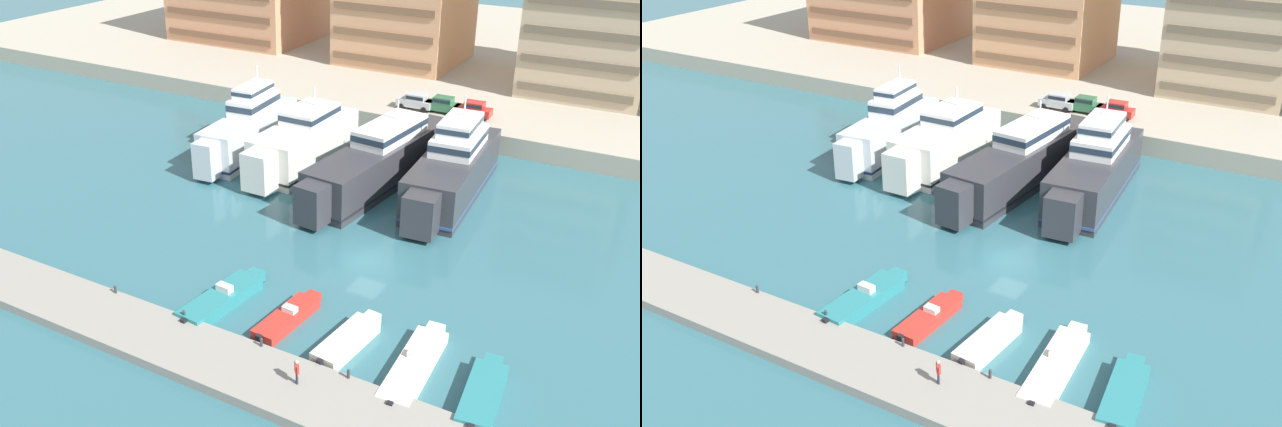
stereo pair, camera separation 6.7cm
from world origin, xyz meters
TOP-DOWN VIEW (x-y plane):
  - ground_plane at (0.00, 0.00)m, footprint 400.00×400.00m
  - quay_promenade at (0.00, 61.29)m, footprint 180.00×70.00m
  - pier_dock at (0.00, -15.97)m, footprint 120.00×4.91m
  - yacht_silver_far_left at (-20.55, 13.81)m, footprint 5.02×17.31m
  - yacht_ivory_left at (-13.92, 13.63)m, footprint 5.06×16.88m
  - yacht_charcoal_mid_left at (-5.36, 13.37)m, footprint 6.49×23.19m
  - yacht_charcoal_center_left at (1.40, 14.36)m, footprint 6.12×19.77m
  - motorboat_teal_far_left at (-6.06, -10.40)m, footprint 2.66×8.02m
  - motorboat_red_left at (-1.00, -9.93)m, footprint 2.14×6.64m
  - motorboat_cream_mid_left at (3.72, -10.35)m, footprint 2.35×6.53m
  - motorboat_cream_center_left at (8.32, -10.42)m, footprint 2.49×8.80m
  - motorboat_teal_center at (12.75, -10.99)m, footprint 2.60×6.85m
  - car_silver_far_left at (-8.81, 30.06)m, footprint 4.13×1.98m
  - car_green_left at (-5.74, 30.40)m, footprint 4.11×1.95m
  - car_red_mid_left at (-2.14, 30.43)m, footprint 4.16×2.04m
  - apartment_block_mid_left at (6.49, 48.76)m, footprint 14.30×18.19m
  - pedestrian_near_edge at (3.20, -15.65)m, footprint 0.45×0.50m
  - bollard_west at (-12.72, -13.77)m, footprint 0.20×0.20m
  - bollard_west_mid at (-6.63, -13.77)m, footprint 0.20×0.20m
  - bollard_east_mid at (-0.54, -13.77)m, footprint 0.20×0.20m
  - bollard_east at (5.56, -13.77)m, footprint 0.20×0.20m

SIDE VIEW (x-z plane):
  - ground_plane at x=0.00m, z-range 0.00..0.00m
  - pier_dock at x=0.00m, z-range 0.00..0.68m
  - motorboat_red_left at x=-1.00m, z-range -0.16..0.90m
  - motorboat_cream_center_left at x=8.32m, z-range -0.18..0.93m
  - motorboat_teal_center at x=12.75m, z-range -0.01..0.88m
  - motorboat_cream_mid_left at x=3.72m, z-range 0.00..0.90m
  - motorboat_teal_far_left at x=-6.06m, z-range -0.23..1.20m
  - bollard_west at x=-12.72m, z-range 0.70..1.31m
  - bollard_west_mid at x=-6.63m, z-range 0.70..1.31m
  - bollard_east_mid at x=-0.54m, z-range 0.70..1.31m
  - bollard_east at x=5.56m, z-range 0.70..1.31m
  - quay_promenade at x=0.00m, z-range 0.00..2.12m
  - pedestrian_near_edge at x=3.20m, z-range 0.83..2.46m
  - yacht_charcoal_mid_left at x=-5.36m, z-range -1.36..6.12m
  - yacht_ivory_left at x=-13.92m, z-range -1.35..6.22m
  - yacht_charcoal_center_left at x=1.40m, z-range -1.77..7.01m
  - yacht_silver_far_left at x=-20.55m, z-range -1.74..7.10m
  - car_silver_far_left at x=-8.81m, z-range 2.20..4.00m
  - car_green_left at x=-5.74m, z-range 2.20..4.00m
  - car_red_mid_left at x=-2.14m, z-range 2.20..4.00m
  - apartment_block_mid_left at x=6.49m, z-range 1.18..23.45m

